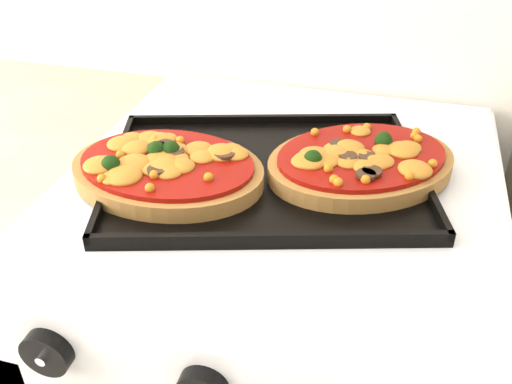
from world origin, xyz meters
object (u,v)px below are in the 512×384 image
(pizza_left, at_px, (167,167))
(pizza_right, at_px, (361,160))
(stove, at_px, (277,382))
(baking_tray, at_px, (266,171))

(pizza_left, relative_size, pizza_right, 1.00)
(stove, bearing_deg, pizza_left, -151.78)
(pizza_right, bearing_deg, stove, -173.61)
(baking_tray, bearing_deg, pizza_right, -0.48)
(pizza_right, bearing_deg, pizza_left, -160.35)
(stove, height_order, baking_tray, baking_tray)
(stove, height_order, pizza_left, pizza_left)
(baking_tray, bearing_deg, stove, 32.79)
(pizza_left, distance_m, pizza_right, 0.26)
(stove, bearing_deg, pizza_right, 6.39)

